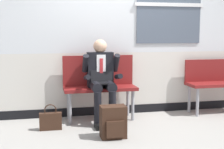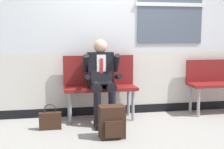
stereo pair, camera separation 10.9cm
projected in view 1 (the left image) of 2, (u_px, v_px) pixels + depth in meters
The scene contains 7 objects.
ground_plane at pixel (122, 122), 4.87m from camera, with size 18.00×18.00×0.00m, color gray.
station_wall at pixel (115, 33), 5.25m from camera, with size 5.38×0.17×2.76m.
bench_with_person at pixel (99, 82), 5.02m from camera, with size 1.15×0.42×1.02m.
bench_empty at pixel (217, 80), 5.46m from camera, with size 1.10×0.42×0.92m.
person_seated at pixel (102, 78), 4.81m from camera, with size 0.57×0.70×1.28m.
backpack at pixel (113, 122), 4.13m from camera, with size 0.33×0.26×0.43m.
handbag at pixel (51, 121), 4.47m from camera, with size 0.31×0.09×0.38m.
Camera 1 is at (-1.15, -4.59, 1.38)m, focal length 50.25 mm.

